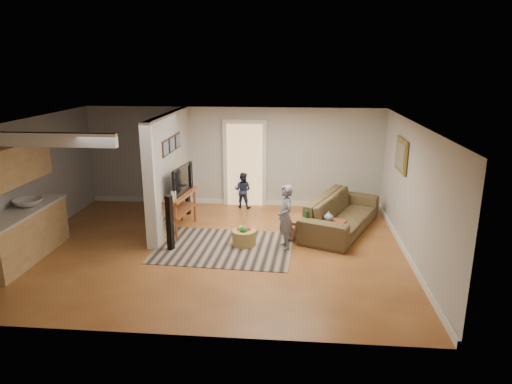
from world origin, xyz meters
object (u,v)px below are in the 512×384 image
at_px(coffee_table, 316,225).
at_px(speaker_left, 170,223).
at_px(speaker_right, 187,195).
at_px(toddler, 243,207).
at_px(sofa, 340,230).
at_px(tv_console, 178,197).
at_px(toy_basket, 244,237).
at_px(child, 285,248).

relative_size(coffee_table, speaker_left, 1.18).
distance_m(coffee_table, speaker_right, 3.38).
height_order(speaker_right, toddler, speaker_right).
bearing_deg(speaker_right, sofa, 5.70).
xyz_separation_m(speaker_right, toddler, (1.27, 0.63, -0.49)).
bearing_deg(tv_console, toy_basket, -19.49).
height_order(speaker_right, toy_basket, speaker_right).
distance_m(speaker_left, speaker_right, 2.20).
height_order(sofa, speaker_left, speaker_left).
relative_size(speaker_left, child, 0.85).
bearing_deg(tv_console, toddler, 62.22).
bearing_deg(tv_console, child, -12.40).
relative_size(toy_basket, toddler, 0.53).
relative_size(sofa, speaker_right, 2.67).
xyz_separation_m(toy_basket, child, (0.82, -0.07, -0.18)).
height_order(child, toddler, child).
height_order(speaker_left, toy_basket, speaker_left).
distance_m(coffee_table, toy_basket, 1.50).
distance_m(speaker_right, toy_basket, 2.45).
bearing_deg(speaker_left, toddler, 87.67).
bearing_deg(toddler, speaker_right, 39.19).
relative_size(sofa, toy_basket, 5.39).
bearing_deg(speaker_right, speaker_left, -67.51).
relative_size(speaker_left, toy_basket, 2.28).
bearing_deg(coffee_table, tv_console, 171.94).
bearing_deg(toddler, child, 126.67).
distance_m(tv_console, toy_basket, 1.80).
relative_size(speaker_left, speaker_right, 1.13).
height_order(coffee_table, toddler, coffee_table).
bearing_deg(speaker_left, tv_console, 114.35).
xyz_separation_m(sofa, child, (-1.20, -1.13, 0.00)).
bearing_deg(sofa, toy_basket, 140.89).
bearing_deg(toy_basket, sofa, 27.63).
bearing_deg(speaker_left, speaker_right, 113.34).
height_order(coffee_table, toy_basket, coffee_table).
bearing_deg(child, coffee_table, 105.34).
bearing_deg(toddler, tv_console, 67.42).
bearing_deg(toddler, coffee_table, 142.31).
bearing_deg(speaker_right, child, -20.55).
xyz_separation_m(speaker_right, child, (2.40, -1.92, -0.49)).
distance_m(speaker_left, toy_basket, 1.50).
height_order(coffee_table, speaker_left, speaker_left).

